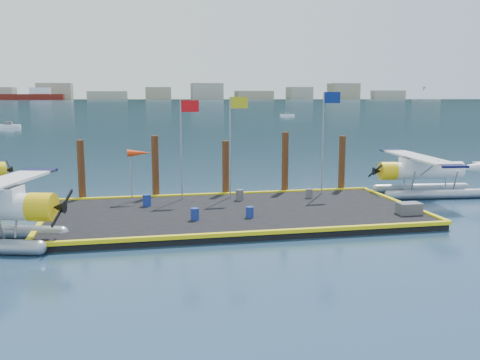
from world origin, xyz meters
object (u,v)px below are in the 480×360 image
at_px(crate, 409,208).
at_px(flagpole_red, 184,134).
at_px(drum_1, 250,212).
at_px(flagpole_yellow, 233,131).
at_px(drum_0, 147,200).
at_px(piling_1, 155,169).
at_px(piling_2, 226,170).
at_px(windsock, 139,154).
at_px(drum_5, 240,195).
at_px(piling_4, 342,165).
at_px(seaplane_d, 424,173).
at_px(piling_0, 81,173).
at_px(drum_3, 195,214).
at_px(piling_3, 285,165).
at_px(flagpole_blue, 326,127).
at_px(drum_4, 309,193).

distance_m(crate, flagpole_red, 13.59).
bearing_deg(drum_1, flagpole_yellow, 87.59).
bearing_deg(drum_0, flagpole_yellow, 16.96).
bearing_deg(piling_1, crate, -32.23).
bearing_deg(piling_2, flagpole_yellow, -82.79).
bearing_deg(crate, windsock, 154.81).
height_order(drum_5, piling_4, piling_4).
xyz_separation_m(seaplane_d, piling_0, (-22.19, 1.59, 0.45)).
height_order(drum_3, windsock, windsock).
bearing_deg(drum_5, drum_1, -95.22).
distance_m(drum_0, piling_2, 6.21).
distance_m(drum_1, piling_0, 11.61).
distance_m(flagpole_yellow, windsock, 5.87).
height_order(piling_1, piling_2, piling_1).
bearing_deg(drum_5, piling_3, 36.01).
relative_size(piling_2, piling_3, 0.88).
bearing_deg(flagpole_red, drum_1, -64.05).
height_order(drum_3, piling_4, piling_4).
height_order(flagpole_blue, piling_1, flagpole_blue).
bearing_deg(flagpole_blue, crate, -70.75).
bearing_deg(drum_4, drum_3, -149.47).
height_order(drum_0, piling_1, piling_1).
height_order(drum_1, windsock, windsock).
relative_size(seaplane_d, piling_3, 2.33).
relative_size(piling_1, piling_3, 0.98).
distance_m(drum_3, windsock, 6.73).
height_order(drum_0, piling_0, piling_0).
height_order(drum_4, piling_3, piling_3).
relative_size(drum_4, piling_4, 0.14).
distance_m(drum_1, drum_4, 6.60).
height_order(windsock, piling_0, piling_0).
height_order(crate, flagpole_red, flagpole_red).
xyz_separation_m(seaplane_d, flagpole_blue, (-7.00, -0.01, 3.14)).
relative_size(flagpole_blue, piling_2, 1.71).
bearing_deg(drum_5, crate, -34.48).
height_order(drum_1, piling_4, piling_4).
relative_size(crate, flagpole_blue, 0.19).
bearing_deg(piling_0, flagpole_yellow, -9.86).
relative_size(flagpole_yellow, piling_3, 1.44).
relative_size(seaplane_d, drum_4, 17.74).
height_order(flagpole_blue, piling_2, flagpole_blue).
xyz_separation_m(drum_0, piling_1, (0.67, 3.24, 1.36)).
relative_size(flagpole_red, piling_2, 1.58).
height_order(crate, flagpole_yellow, flagpole_yellow).
height_order(flagpole_red, piling_4, flagpole_red).
xyz_separation_m(flagpole_blue, windsock, (-11.72, 0.00, -1.46)).
relative_size(seaplane_d, drum_3, 16.22).
bearing_deg(drum_4, flagpole_yellow, 165.95).
bearing_deg(piling_3, piling_0, 180.00).
bearing_deg(drum_1, seaplane_d, 23.21).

